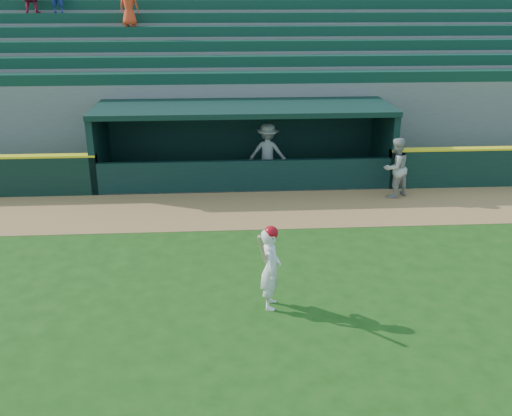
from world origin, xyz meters
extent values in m
plane|color=#1A4210|center=(0.00, 0.00, 0.00)|extent=(120.00, 120.00, 0.00)
cube|color=olive|center=(0.00, 4.90, 0.01)|extent=(40.00, 3.00, 0.01)
imported|color=#A3A39E|center=(4.44, 5.74, 0.91)|extent=(1.10, 1.02, 1.81)
imported|color=#A7A6A1|center=(0.77, 7.59, 0.94)|extent=(1.34, 0.94, 1.88)
cube|color=slate|center=(0.00, 7.70, 0.02)|extent=(9.00, 2.60, 0.04)
cube|color=black|center=(-4.60, 7.70, 1.15)|extent=(0.20, 2.60, 2.30)
cube|color=black|center=(4.60, 7.70, 1.15)|extent=(0.20, 2.60, 2.30)
cube|color=black|center=(0.00, 9.00, 1.15)|extent=(9.40, 0.20, 2.30)
cube|color=black|center=(0.00, 7.70, 2.38)|extent=(9.40, 2.80, 0.16)
cube|color=black|center=(0.00, 6.48, 0.50)|extent=(9.00, 0.16, 1.00)
cube|color=brown|center=(0.00, 8.50, 0.25)|extent=(8.40, 0.45, 0.10)
cube|color=slate|center=(0.00, 9.53, 1.46)|extent=(34.00, 0.85, 2.91)
cube|color=#0F3828|center=(0.00, 9.41, 3.09)|extent=(34.00, 0.60, 0.36)
cube|color=slate|center=(0.00, 10.38, 1.68)|extent=(34.00, 0.85, 3.36)
cube|color=#0F3828|center=(0.00, 10.26, 3.54)|extent=(34.00, 0.60, 0.36)
cube|color=slate|center=(0.00, 11.22, 1.91)|extent=(34.00, 0.85, 3.81)
cube|color=#0F3828|center=(0.00, 11.11, 3.99)|extent=(34.00, 0.60, 0.36)
cube|color=slate|center=(0.00, 12.07, 2.13)|extent=(34.00, 0.85, 4.26)
cube|color=#0F3828|center=(0.00, 11.96, 4.44)|extent=(34.00, 0.60, 0.36)
cube|color=slate|center=(0.00, 12.93, 2.35)|extent=(34.00, 0.85, 4.71)
cube|color=#0F3828|center=(0.00, 12.81, 4.89)|extent=(34.00, 0.60, 0.36)
cube|color=slate|center=(0.00, 13.78, 2.58)|extent=(34.00, 0.85, 5.16)
cube|color=#0F3828|center=(0.00, 13.66, 5.34)|extent=(34.00, 0.60, 0.36)
cube|color=slate|center=(0.00, 14.62, 2.80)|extent=(34.00, 0.85, 5.61)
cube|color=slate|center=(0.00, 15.20, 2.80)|extent=(34.50, 0.30, 5.61)
imported|color=#F83D1B|center=(-3.97, 11.97, 5.34)|extent=(0.77, 0.58, 1.44)
imported|color=white|center=(0.15, -0.44, 0.82)|extent=(0.45, 0.64, 1.64)
sphere|color=#AD0912|center=(0.15, -0.44, 1.57)|extent=(0.27, 0.27, 0.27)
cylinder|color=#D0AD85|center=(-0.03, -0.66, 1.34)|extent=(0.23, 0.50, 0.76)
camera|label=1|loc=(-0.76, -10.25, 5.81)|focal=40.00mm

